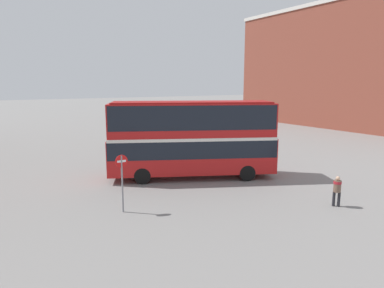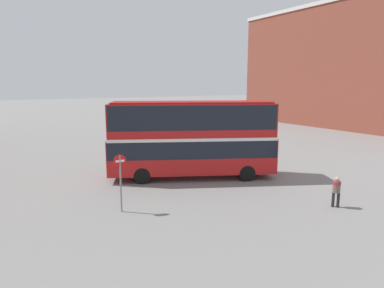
{
  "view_description": "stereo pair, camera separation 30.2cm",
  "coord_description": "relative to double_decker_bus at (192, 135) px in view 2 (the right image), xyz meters",
  "views": [
    {
      "loc": [
        -13.15,
        -19.09,
        6.07
      ],
      "look_at": [
        -1.9,
        -0.72,
        2.22
      ],
      "focal_mm": 32.0,
      "sensor_mm": 36.0,
      "label": 1
    },
    {
      "loc": [
        -12.9,
        -19.25,
        6.07
      ],
      "look_at": [
        -1.9,
        -0.72,
        2.22
      ],
      "focal_mm": 32.0,
      "sensor_mm": 36.0,
      "label": 2
    }
  ],
  "objects": [
    {
      "name": "ground_plane",
      "position": [
        1.9,
        0.73,
        -2.81
      ],
      "size": [
        240.0,
        240.0,
        0.0
      ],
      "primitive_type": "plane",
      "color": "gray"
    },
    {
      "name": "building_row_right",
      "position": [
        32.89,
        11.07,
        5.57
      ],
      "size": [
        10.39,
        34.69,
        16.74
      ],
      "color": "brown",
      "rests_on": "ground_plane"
    },
    {
      "name": "double_decker_bus",
      "position": [
        0.0,
        0.0,
        0.0
      ],
      "size": [
        10.56,
        6.79,
        4.93
      ],
      "rotation": [
        0.0,
        0.0,
        -0.45
      ],
      "color": "red",
      "rests_on": "ground_plane"
    },
    {
      "name": "pedestrian_foreground",
      "position": [
        3.37,
        -8.26,
        -1.86
      ],
      "size": [
        0.54,
        0.54,
        1.55
      ],
      "rotation": [
        0.0,
        0.0,
        3.81
      ],
      "color": "#232328",
      "rests_on": "ground_plane"
    },
    {
      "name": "parked_car_kerb_near",
      "position": [
        3.91,
        8.96,
        -2.01
      ],
      "size": [
        4.07,
        1.91,
        1.57
      ],
      "rotation": [
        0.0,
        0.0,
        -0.0
      ],
      "color": "maroon",
      "rests_on": "ground_plane"
    },
    {
      "name": "no_entry_sign",
      "position": [
        -5.96,
        -3.44,
        -0.96
      ],
      "size": [
        0.6,
        0.08,
        2.79
      ],
      "color": "gray",
      "rests_on": "ground_plane"
    }
  ]
}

